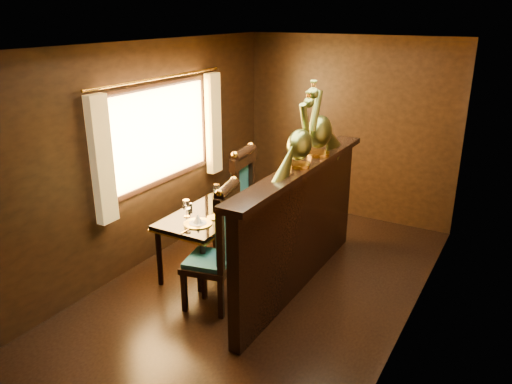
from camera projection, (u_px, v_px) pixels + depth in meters
ground at (259, 291)px, 5.28m from camera, size 5.00×5.00×0.00m
room_shell at (252, 144)px, 4.79m from camera, size 3.04×5.04×2.52m
partition at (300, 225)px, 5.13m from camera, size 0.26×2.70×1.36m
dining_table at (209, 219)px, 5.49m from camera, size 0.72×1.18×0.90m
chair_left at (220, 244)px, 4.77m from camera, size 0.56×0.58×1.32m
chair_right at (237, 205)px, 5.59m from camera, size 0.57×0.59×1.42m
peacock_left at (300, 131)px, 4.71m from camera, size 0.23×0.60×0.71m
peacock_right at (320, 118)px, 5.08m from camera, size 0.25×0.68×0.81m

